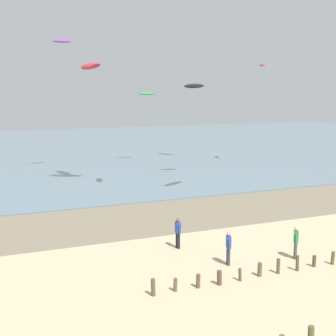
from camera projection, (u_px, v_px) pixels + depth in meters
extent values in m
cube|color=#84755B|center=(67.00, 227.00, 28.97)|extent=(120.00, 8.05, 0.01)
cube|color=slate|center=(21.00, 151.00, 64.65)|extent=(160.00, 70.00, 0.10)
cylinder|color=brown|center=(153.00, 287.00, 19.16)|extent=(0.21, 0.19, 0.77)
cylinder|color=brown|center=(175.00, 285.00, 19.60)|extent=(0.17, 0.19, 0.60)
cylinder|color=brown|center=(198.00, 281.00, 19.95)|extent=(0.20, 0.19, 0.64)
cylinder|color=brown|center=(219.00, 278.00, 20.25)|extent=(0.25, 0.23, 0.68)
cylinder|color=brown|center=(240.00, 275.00, 20.69)|extent=(0.16, 0.16, 0.60)
cylinder|color=brown|center=(260.00, 269.00, 21.20)|extent=(0.22, 0.20, 0.66)
cylinder|color=brown|center=(278.00, 266.00, 21.51)|extent=(0.18, 0.17, 0.73)
cylinder|color=brown|center=(297.00, 263.00, 21.83)|extent=(0.18, 0.16, 0.78)
cylinder|color=brown|center=(314.00, 261.00, 22.36)|extent=(0.19, 0.20, 0.58)
cylinder|color=brown|center=(333.00, 258.00, 22.64)|extent=(0.19, 0.19, 0.68)
cylinder|color=#4C4C56|center=(295.00, 249.00, 23.54)|extent=(0.16, 0.16, 0.88)
cylinder|color=#4C4C56|center=(295.00, 251.00, 23.33)|extent=(0.16, 0.16, 0.88)
cube|color=#338C4C|center=(296.00, 236.00, 23.31)|extent=(0.38, 0.42, 0.60)
sphere|color=beige|center=(296.00, 229.00, 23.24)|extent=(0.22, 0.22, 0.22)
cylinder|color=#338C4C|center=(296.00, 236.00, 23.55)|extent=(0.09, 0.09, 0.52)
cylinder|color=#338C4C|center=(296.00, 239.00, 23.09)|extent=(0.09, 0.09, 0.52)
cylinder|color=#383842|center=(229.00, 257.00, 22.49)|extent=(0.16, 0.16, 0.88)
cylinder|color=#383842|center=(228.00, 255.00, 22.70)|extent=(0.16, 0.16, 0.88)
cube|color=#2D4CA5|center=(229.00, 242.00, 22.47)|extent=(0.33, 0.41, 0.60)
sphere|color=tan|center=(229.00, 234.00, 22.40)|extent=(0.22, 0.22, 0.22)
cylinder|color=#2D4CA5|center=(229.00, 244.00, 22.24)|extent=(0.09, 0.09, 0.52)
cylinder|color=#2D4CA5|center=(228.00, 241.00, 22.72)|extent=(0.09, 0.09, 0.52)
cylinder|color=#232328|center=(177.00, 240.00, 25.08)|extent=(0.16, 0.16, 0.88)
cylinder|color=#232328|center=(179.00, 241.00, 24.88)|extent=(0.16, 0.16, 0.88)
cube|color=#2D4CA5|center=(178.00, 227.00, 24.85)|extent=(0.22, 0.36, 0.60)
sphere|color=brown|center=(178.00, 220.00, 24.78)|extent=(0.22, 0.22, 0.22)
cylinder|color=#2D4CA5|center=(176.00, 227.00, 25.08)|extent=(0.09, 0.09, 0.52)
cylinder|color=#2D4CA5|center=(180.00, 229.00, 24.64)|extent=(0.09, 0.09, 0.52)
ellipsoid|color=purple|center=(62.00, 41.00, 44.86)|extent=(1.86, 0.67, 0.35)
ellipsoid|color=red|center=(90.00, 66.00, 40.10)|extent=(1.93, 3.32, 0.87)
ellipsoid|color=#E54C99|center=(262.00, 65.00, 50.80)|extent=(1.45, 2.03, 0.36)
ellipsoid|color=black|center=(194.00, 86.00, 55.04)|extent=(2.34, 3.10, 0.75)
ellipsoid|color=green|center=(147.00, 93.00, 52.78)|extent=(2.08, 1.03, 0.40)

